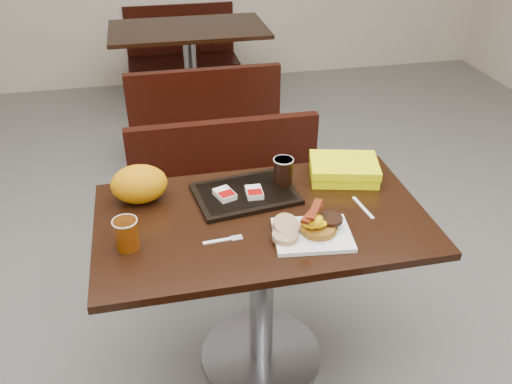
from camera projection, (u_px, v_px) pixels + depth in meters
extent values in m
cube|color=slate|center=(261.00, 357.00, 2.35)|extent=(6.00, 7.00, 0.01)
cube|color=white|center=(312.00, 235.00, 1.84)|extent=(0.29, 0.23, 0.02)
cylinder|color=#8F5417|center=(319.00, 228.00, 1.84)|extent=(0.14, 0.14, 0.03)
cylinder|color=black|center=(330.00, 219.00, 1.85)|extent=(0.10, 0.10, 0.01)
ellipsoid|color=#FFE405|center=(315.00, 223.00, 1.80)|extent=(0.10, 0.09, 0.05)
cylinder|color=#A57E57|center=(285.00, 236.00, 1.80)|extent=(0.10, 0.10, 0.02)
cylinder|color=#A57E57|center=(286.00, 225.00, 1.84)|extent=(0.12, 0.12, 0.05)
cylinder|color=#963F05|center=(127.00, 234.00, 1.77)|extent=(0.09, 0.09, 0.11)
cube|color=white|center=(363.00, 208.00, 1.99)|extent=(0.03, 0.15, 0.00)
cube|color=#AC2807|center=(233.00, 203.00, 2.02)|extent=(0.04, 0.03, 0.01)
cube|color=#8C0504|center=(232.00, 206.00, 2.00)|extent=(0.05, 0.04, 0.01)
cube|color=black|center=(245.00, 194.00, 2.06)|extent=(0.41, 0.32, 0.02)
cube|color=silver|center=(225.00, 194.00, 2.02)|extent=(0.09, 0.10, 0.02)
cube|color=silver|center=(254.00, 192.00, 2.03)|extent=(0.06, 0.08, 0.02)
cylinder|color=black|center=(283.00, 171.00, 2.09)|extent=(0.08, 0.08, 0.10)
cube|color=#F4FC04|center=(344.00, 169.00, 2.17)|extent=(0.31, 0.26, 0.07)
ellipsoid|color=orange|center=(139.00, 184.00, 2.00)|extent=(0.21, 0.16, 0.15)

